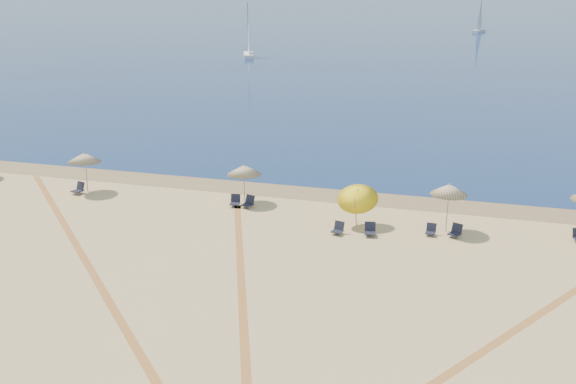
{
  "coord_description": "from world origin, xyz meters",
  "views": [
    {
      "loc": [
        9.04,
        -12.72,
        12.75
      ],
      "look_at": [
        0.0,
        20.0,
        1.3
      ],
      "focal_mm": 40.56,
      "sensor_mm": 36.0,
      "label": 1
    }
  ],
  "objects_px": {
    "umbrella_1": "(84,158)",
    "chair_2": "(235,201)",
    "umbrella_2": "(244,170)",
    "chair_5": "(370,230)",
    "umbrella_3": "(357,195)",
    "umbrella_4": "(449,189)",
    "chair_3": "(249,202)",
    "chair_4": "(338,229)",
    "sailboat_1": "(480,21)",
    "chair_1": "(79,189)",
    "chair_6": "(431,230)",
    "chair_7": "(456,231)",
    "sailboat_0": "(248,41)"
  },
  "relations": [
    {
      "from": "umbrella_4",
      "to": "chair_5",
      "type": "relative_size",
      "value": 3.52
    },
    {
      "from": "umbrella_1",
      "to": "chair_1",
      "type": "height_order",
      "value": "umbrella_1"
    },
    {
      "from": "umbrella_2",
      "to": "chair_4",
      "type": "height_order",
      "value": "umbrella_2"
    },
    {
      "from": "umbrella_4",
      "to": "chair_3",
      "type": "height_order",
      "value": "umbrella_4"
    },
    {
      "from": "umbrella_1",
      "to": "umbrella_2",
      "type": "distance_m",
      "value": 10.01
    },
    {
      "from": "umbrella_1",
      "to": "chair_4",
      "type": "distance_m",
      "value": 16.54
    },
    {
      "from": "chair_5",
      "to": "sailboat_0",
      "type": "height_order",
      "value": "sailboat_0"
    },
    {
      "from": "umbrella_1",
      "to": "umbrella_2",
      "type": "xyz_separation_m",
      "value": [
        9.99,
        0.65,
        -0.16
      ]
    },
    {
      "from": "chair_3",
      "to": "chair_4",
      "type": "xyz_separation_m",
      "value": [
        5.74,
        -2.57,
        -0.02
      ]
    },
    {
      "from": "umbrella_1",
      "to": "chair_2",
      "type": "relative_size",
      "value": 3.47
    },
    {
      "from": "umbrella_1",
      "to": "chair_7",
      "type": "bearing_deg",
      "value": -3.68
    },
    {
      "from": "umbrella_3",
      "to": "chair_1",
      "type": "bearing_deg",
      "value": 177.4
    },
    {
      "from": "sailboat_1",
      "to": "umbrella_2",
      "type": "bearing_deg",
      "value": -79.09
    },
    {
      "from": "umbrella_2",
      "to": "chair_7",
      "type": "distance_m",
      "value": 12.37
    },
    {
      "from": "chair_4",
      "to": "umbrella_4",
      "type": "bearing_deg",
      "value": 32.49
    },
    {
      "from": "chair_6",
      "to": "umbrella_2",
      "type": "bearing_deg",
      "value": 172.13
    },
    {
      "from": "umbrella_2",
      "to": "chair_5",
      "type": "bearing_deg",
      "value": -21.32
    },
    {
      "from": "umbrella_3",
      "to": "chair_2",
      "type": "relative_size",
      "value": 3.45
    },
    {
      "from": "umbrella_4",
      "to": "chair_4",
      "type": "height_order",
      "value": "umbrella_4"
    },
    {
      "from": "chair_7",
      "to": "sailboat_1",
      "type": "bearing_deg",
      "value": 114.06
    },
    {
      "from": "umbrella_2",
      "to": "sailboat_1",
      "type": "relative_size",
      "value": 0.28
    },
    {
      "from": "umbrella_3",
      "to": "chair_2",
      "type": "height_order",
      "value": "umbrella_3"
    },
    {
      "from": "umbrella_3",
      "to": "chair_6",
      "type": "distance_m",
      "value": 4.17
    },
    {
      "from": "umbrella_2",
      "to": "chair_4",
      "type": "distance_m",
      "value": 7.25
    },
    {
      "from": "chair_3",
      "to": "sailboat_1",
      "type": "relative_size",
      "value": 0.1
    },
    {
      "from": "umbrella_4",
      "to": "chair_1",
      "type": "distance_m",
      "value": 21.93
    },
    {
      "from": "umbrella_3",
      "to": "chair_6",
      "type": "xyz_separation_m",
      "value": [
        3.9,
        -0.24,
        -1.46
      ]
    },
    {
      "from": "umbrella_3",
      "to": "chair_4",
      "type": "xyz_separation_m",
      "value": [
        -0.72,
        -1.35,
        -1.44
      ]
    },
    {
      "from": "chair_5",
      "to": "chair_6",
      "type": "xyz_separation_m",
      "value": [
        3.0,
        0.89,
        -0.04
      ]
    },
    {
      "from": "chair_1",
      "to": "sailboat_0",
      "type": "xyz_separation_m",
      "value": [
        -11.84,
        67.14,
        2.23
      ]
    },
    {
      "from": "chair_1",
      "to": "chair_6",
      "type": "xyz_separation_m",
      "value": [
        21.11,
        -1.02,
        -0.05
      ]
    },
    {
      "from": "umbrella_1",
      "to": "chair_6",
      "type": "distance_m",
      "value": 20.98
    },
    {
      "from": "chair_1",
      "to": "chair_7",
      "type": "xyz_separation_m",
      "value": [
        22.34,
        -0.93,
        -0.02
      ]
    },
    {
      "from": "chair_5",
      "to": "sailboat_0",
      "type": "distance_m",
      "value": 75.3
    },
    {
      "from": "umbrella_3",
      "to": "umbrella_2",
      "type": "bearing_deg",
      "value": 164.48
    },
    {
      "from": "umbrella_3",
      "to": "chair_4",
      "type": "height_order",
      "value": "umbrella_3"
    },
    {
      "from": "chair_3",
      "to": "chair_6",
      "type": "relative_size",
      "value": 1.33
    },
    {
      "from": "chair_1",
      "to": "chair_6",
      "type": "distance_m",
      "value": 21.14
    },
    {
      "from": "chair_4",
      "to": "chair_6",
      "type": "height_order",
      "value": "chair_4"
    },
    {
      "from": "umbrella_1",
      "to": "umbrella_3",
      "type": "height_order",
      "value": "umbrella_1"
    },
    {
      "from": "chair_4",
      "to": "sailboat_1",
      "type": "height_order",
      "value": "sailboat_1"
    },
    {
      "from": "chair_3",
      "to": "chair_4",
      "type": "relative_size",
      "value": 1.13
    },
    {
      "from": "chair_6",
      "to": "chair_4",
      "type": "bearing_deg",
      "value": -163.0
    },
    {
      "from": "chair_4",
      "to": "chair_7",
      "type": "height_order",
      "value": "chair_7"
    },
    {
      "from": "chair_6",
      "to": "sailboat_1",
      "type": "xyz_separation_m",
      "value": [
        2.63,
        125.47,
        2.24
      ]
    },
    {
      "from": "chair_3",
      "to": "chair_5",
      "type": "distance_m",
      "value": 7.72
    },
    {
      "from": "umbrella_2",
      "to": "chair_1",
      "type": "bearing_deg",
      "value": -173.63
    },
    {
      "from": "umbrella_4",
      "to": "chair_7",
      "type": "relative_size",
      "value": 3.21
    },
    {
      "from": "sailboat_1",
      "to": "chair_7",
      "type": "bearing_deg",
      "value": -73.5
    },
    {
      "from": "chair_1",
      "to": "sailboat_1",
      "type": "relative_size",
      "value": 0.1
    }
  ]
}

